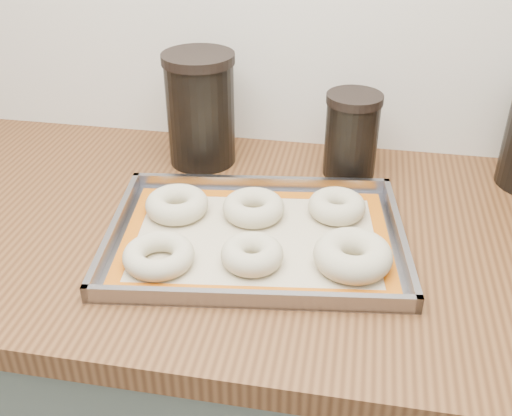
% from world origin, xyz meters
% --- Properties ---
extents(countertop, '(3.06, 0.68, 0.04)m').
position_xyz_m(countertop, '(0.00, 1.68, 0.88)').
color(countertop, brown).
rests_on(countertop, cabinet).
extents(baking_tray, '(0.50, 0.39, 0.03)m').
position_xyz_m(baking_tray, '(-0.19, 1.63, 0.91)').
color(baking_tray, gray).
rests_on(baking_tray, countertop).
extents(baking_mat, '(0.45, 0.34, 0.00)m').
position_xyz_m(baking_mat, '(-0.19, 1.63, 0.90)').
color(baking_mat, '#C6B793').
rests_on(baking_mat, baking_tray).
extents(bagel_front_left, '(0.14, 0.14, 0.03)m').
position_xyz_m(bagel_front_left, '(-0.32, 1.53, 0.92)').
color(bagel_front_left, '#BFB594').
rests_on(bagel_front_left, baking_mat).
extents(bagel_front_mid, '(0.12, 0.12, 0.04)m').
position_xyz_m(bagel_front_mid, '(-0.19, 1.56, 0.92)').
color(bagel_front_mid, '#BFB594').
rests_on(bagel_front_mid, baking_mat).
extents(bagel_front_right, '(0.13, 0.13, 0.04)m').
position_xyz_m(bagel_front_right, '(-0.04, 1.58, 0.93)').
color(bagel_front_right, '#BFB594').
rests_on(bagel_front_right, baking_mat).
extents(bagel_back_left, '(0.11, 0.11, 0.04)m').
position_xyz_m(bagel_back_left, '(-0.34, 1.68, 0.92)').
color(bagel_back_left, '#BFB594').
rests_on(bagel_back_left, baking_mat).
extents(bagel_back_mid, '(0.11, 0.11, 0.03)m').
position_xyz_m(bagel_back_mid, '(-0.21, 1.69, 0.92)').
color(bagel_back_mid, '#BFB594').
rests_on(bagel_back_mid, baking_mat).
extents(bagel_back_right, '(0.11, 0.11, 0.04)m').
position_xyz_m(bagel_back_right, '(-0.07, 1.72, 0.92)').
color(bagel_back_right, '#BFB594').
rests_on(bagel_back_right, baking_mat).
extents(canister_left, '(0.13, 0.13, 0.21)m').
position_xyz_m(canister_left, '(-0.35, 1.88, 1.01)').
color(canister_left, black).
rests_on(canister_left, countertop).
extents(canister_mid, '(0.10, 0.10, 0.16)m').
position_xyz_m(canister_mid, '(-0.06, 1.88, 0.98)').
color(canister_mid, black).
rests_on(canister_mid, countertop).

